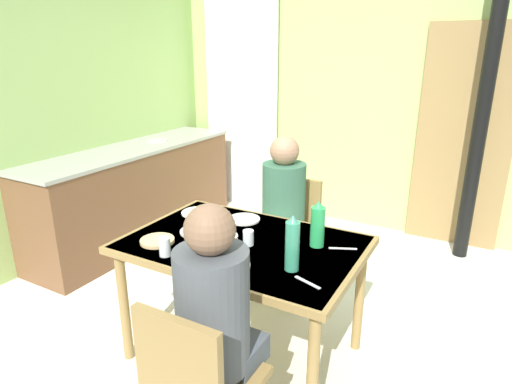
{
  "coord_description": "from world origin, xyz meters",
  "views": [
    {
      "loc": [
        1.29,
        -2.09,
        1.76
      ],
      "look_at": [
        0.17,
        -0.05,
        0.99
      ],
      "focal_mm": 30.13,
      "sensor_mm": 36.0,
      "label": 1
    }
  ],
  "objects_px": {
    "chair_far_diner": "(290,230)",
    "person_far_diner": "(283,199)",
    "kitchen_counter": "(137,192)",
    "person_near_diner": "(215,306)",
    "water_bottle_green_far": "(292,245)",
    "water_bottle_green_near": "(318,225)",
    "dining_table": "(243,254)",
    "serving_bowl_center": "(223,240)"
  },
  "relations": [
    {
      "from": "dining_table",
      "to": "water_bottle_green_near",
      "type": "height_order",
      "value": "water_bottle_green_near"
    },
    {
      "from": "chair_far_diner",
      "to": "person_far_diner",
      "type": "distance_m",
      "value": 0.31
    },
    {
      "from": "chair_far_diner",
      "to": "person_far_diner",
      "type": "relative_size",
      "value": 1.13
    },
    {
      "from": "kitchen_counter",
      "to": "water_bottle_green_far",
      "type": "bearing_deg",
      "value": -28.44
    },
    {
      "from": "chair_far_diner",
      "to": "person_near_diner",
      "type": "relative_size",
      "value": 1.13
    },
    {
      "from": "kitchen_counter",
      "to": "serving_bowl_center",
      "type": "bearing_deg",
      "value": -32.65
    },
    {
      "from": "water_bottle_green_far",
      "to": "kitchen_counter",
      "type": "bearing_deg",
      "value": 151.56
    },
    {
      "from": "kitchen_counter",
      "to": "chair_far_diner",
      "type": "relative_size",
      "value": 2.64
    },
    {
      "from": "person_near_diner",
      "to": "water_bottle_green_far",
      "type": "distance_m",
      "value": 0.52
    },
    {
      "from": "water_bottle_green_near",
      "to": "water_bottle_green_far",
      "type": "height_order",
      "value": "water_bottle_green_far"
    },
    {
      "from": "person_near_diner",
      "to": "person_far_diner",
      "type": "relative_size",
      "value": 1.0
    },
    {
      "from": "water_bottle_green_near",
      "to": "dining_table",
      "type": "bearing_deg",
      "value": -158.24
    },
    {
      "from": "dining_table",
      "to": "serving_bowl_center",
      "type": "bearing_deg",
      "value": -132.04
    },
    {
      "from": "kitchen_counter",
      "to": "person_far_diner",
      "type": "distance_m",
      "value": 1.79
    },
    {
      "from": "water_bottle_green_near",
      "to": "serving_bowl_center",
      "type": "distance_m",
      "value": 0.53
    },
    {
      "from": "water_bottle_green_far",
      "to": "person_far_diner",
      "type": "bearing_deg",
      "value": 118.28
    },
    {
      "from": "person_far_diner",
      "to": "water_bottle_green_near",
      "type": "relative_size",
      "value": 2.98
    },
    {
      "from": "kitchen_counter",
      "to": "water_bottle_green_near",
      "type": "relative_size",
      "value": 8.91
    },
    {
      "from": "chair_far_diner",
      "to": "serving_bowl_center",
      "type": "xyz_separation_m",
      "value": [
        -0.01,
        -0.88,
        0.27
      ]
    },
    {
      "from": "person_near_diner",
      "to": "water_bottle_green_far",
      "type": "xyz_separation_m",
      "value": [
        0.11,
        0.5,
        0.09
      ]
    },
    {
      "from": "person_far_diner",
      "to": "water_bottle_green_near",
      "type": "bearing_deg",
      "value": 131.56
    },
    {
      "from": "dining_table",
      "to": "person_far_diner",
      "type": "distance_m",
      "value": 0.67
    },
    {
      "from": "dining_table",
      "to": "person_far_diner",
      "type": "bearing_deg",
      "value": 96.07
    },
    {
      "from": "chair_far_diner",
      "to": "person_near_diner",
      "type": "xyz_separation_m",
      "value": [
        0.33,
        -1.46,
        0.28
      ]
    },
    {
      "from": "dining_table",
      "to": "water_bottle_green_far",
      "type": "xyz_separation_m",
      "value": [
        0.37,
        -0.16,
        0.21
      ]
    },
    {
      "from": "person_far_diner",
      "to": "serving_bowl_center",
      "type": "bearing_deg",
      "value": 89.32
    },
    {
      "from": "kitchen_counter",
      "to": "person_near_diner",
      "type": "distance_m",
      "value": 2.67
    },
    {
      "from": "serving_bowl_center",
      "to": "water_bottle_green_near",
      "type": "bearing_deg",
      "value": 27.54
    },
    {
      "from": "water_bottle_green_near",
      "to": "kitchen_counter",
      "type": "bearing_deg",
      "value": 158.41
    },
    {
      "from": "kitchen_counter",
      "to": "water_bottle_green_far",
      "type": "relative_size",
      "value": 8.09
    },
    {
      "from": "person_far_diner",
      "to": "water_bottle_green_far",
      "type": "xyz_separation_m",
      "value": [
        0.44,
        -0.82,
        0.09
      ]
    },
    {
      "from": "dining_table",
      "to": "serving_bowl_center",
      "type": "distance_m",
      "value": 0.16
    },
    {
      "from": "dining_table",
      "to": "water_bottle_green_near",
      "type": "distance_m",
      "value": 0.45
    },
    {
      "from": "person_far_diner",
      "to": "water_bottle_green_far",
      "type": "distance_m",
      "value": 0.94
    },
    {
      "from": "kitchen_counter",
      "to": "serving_bowl_center",
      "type": "relative_size",
      "value": 13.53
    },
    {
      "from": "person_near_diner",
      "to": "water_bottle_green_near",
      "type": "distance_m",
      "value": 0.82
    },
    {
      "from": "water_bottle_green_far",
      "to": "serving_bowl_center",
      "type": "distance_m",
      "value": 0.47
    },
    {
      "from": "water_bottle_green_near",
      "to": "serving_bowl_center",
      "type": "bearing_deg",
      "value": -152.46
    },
    {
      "from": "chair_far_diner",
      "to": "water_bottle_green_near",
      "type": "bearing_deg",
      "value": 124.95
    },
    {
      "from": "dining_table",
      "to": "water_bottle_green_near",
      "type": "relative_size",
      "value": 5.06
    },
    {
      "from": "kitchen_counter",
      "to": "serving_bowl_center",
      "type": "distance_m",
      "value": 2.07
    },
    {
      "from": "kitchen_counter",
      "to": "person_near_diner",
      "type": "bearing_deg",
      "value": -39.15
    }
  ]
}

